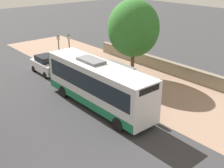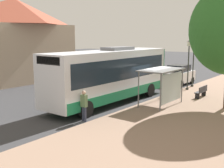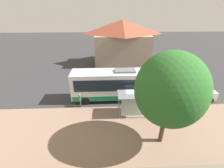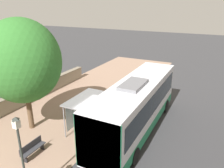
% 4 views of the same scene
% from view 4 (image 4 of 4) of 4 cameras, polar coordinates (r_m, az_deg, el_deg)
% --- Properties ---
extents(ground_plane, '(120.00, 120.00, 0.00)m').
position_cam_4_polar(ground_plane, '(15.11, -2.99, -13.70)').
color(ground_plane, '#353538').
rests_on(ground_plane, ground).
extents(sidewalk_plaza, '(9.00, 44.00, 0.02)m').
position_cam_4_polar(sidewalk_plaza, '(17.47, -16.12, -9.46)').
color(sidewalk_plaza, '#937560').
rests_on(sidewalk_plaza, ground).
extents(stone_wall, '(0.60, 20.00, 1.33)m').
position_cam_4_polar(stone_wall, '(19.97, -24.98, -4.66)').
color(stone_wall, gray).
rests_on(stone_wall, ground).
extents(bus, '(2.62, 10.76, 3.81)m').
position_cam_4_polar(bus, '(15.01, 6.48, -5.43)').
color(bus, silver).
rests_on(bus, ground).
extents(bus_shelter, '(1.86, 3.41, 2.41)m').
position_cam_4_polar(bus_shelter, '(15.15, -7.08, -4.90)').
color(bus_shelter, slate).
rests_on(bus_shelter, ground).
extents(pedestrian, '(0.34, 0.23, 1.70)m').
position_cam_4_polar(pedestrian, '(19.63, 6.59, -2.17)').
color(pedestrian, '#2D3347').
rests_on(pedestrian, ground).
extents(bench, '(0.40, 1.65, 0.88)m').
position_cam_4_polar(bench, '(14.08, -20.03, -15.57)').
color(bench, '#333338').
rests_on(bench, ground).
extents(street_lamp_near, '(0.28, 0.28, 4.22)m').
position_cam_4_polar(street_lamp_near, '(10.40, -22.60, -16.26)').
color(street_lamp_near, '#2D332D').
rests_on(street_lamp_near, ground).
extents(shade_tree, '(5.03, 5.03, 7.70)m').
position_cam_4_polar(shade_tree, '(15.33, -22.34, 5.49)').
color(shade_tree, brown).
rests_on(shade_tree, ground).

